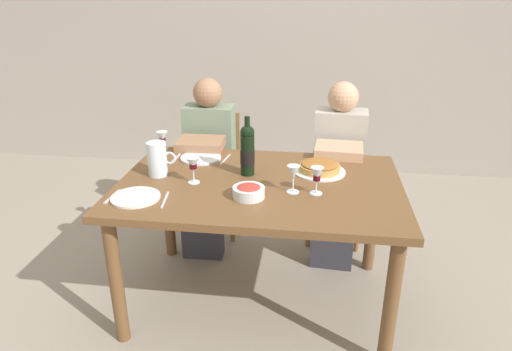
{
  "coord_description": "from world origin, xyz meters",
  "views": [
    {
      "loc": [
        0.28,
        -2.21,
        1.73
      ],
      "look_at": [
        -0.02,
        -0.03,
        0.81
      ],
      "focal_mm": 32.02,
      "sensor_mm": 36.0,
      "label": 1
    }
  ],
  "objects_px": {
    "water_pitcher": "(158,161)",
    "wine_glass_centre": "(317,176)",
    "wine_glass_left_diner": "(162,138)",
    "chair_left": "(214,164)",
    "baked_tart": "(320,168)",
    "diner_right": "(338,167)",
    "wine_glass_spare": "(293,174)",
    "wine_bottle": "(247,150)",
    "dinner_plate_right_setting": "(136,197)",
    "dinner_plate_left_setting": "(201,158)",
    "chair_right": "(338,171)",
    "dining_table": "(260,198)",
    "wine_glass_right_diner": "(193,164)",
    "diner_left": "(207,161)",
    "salad_bowl": "(249,191)"
  },
  "relations": [
    {
      "from": "wine_glass_left_diner",
      "to": "chair_left",
      "type": "distance_m",
      "value": 0.67
    },
    {
      "from": "chair_right",
      "to": "wine_glass_right_diner",
      "type": "bearing_deg",
      "value": 53.23
    },
    {
      "from": "baked_tart",
      "to": "wine_glass_right_diner",
      "type": "height_order",
      "value": "wine_glass_right_diner"
    },
    {
      "from": "dining_table",
      "to": "chair_right",
      "type": "xyz_separation_m",
      "value": [
        0.46,
        0.88,
        -0.17
      ]
    },
    {
      "from": "wine_glass_spare",
      "to": "dinner_plate_right_setting",
      "type": "relative_size",
      "value": 0.59
    },
    {
      "from": "wine_glass_centre",
      "to": "dinner_plate_left_setting",
      "type": "height_order",
      "value": "wine_glass_centre"
    },
    {
      "from": "baked_tart",
      "to": "dinner_plate_left_setting",
      "type": "height_order",
      "value": "baked_tart"
    },
    {
      "from": "chair_right",
      "to": "diner_left",
      "type": "bearing_deg",
      "value": 18.19
    },
    {
      "from": "water_pitcher",
      "to": "wine_bottle",
      "type": "bearing_deg",
      "value": 9.25
    },
    {
      "from": "water_pitcher",
      "to": "diner_left",
      "type": "height_order",
      "value": "diner_left"
    },
    {
      "from": "wine_glass_centre",
      "to": "wine_glass_right_diner",
      "type": "bearing_deg",
      "value": 175.35
    },
    {
      "from": "chair_left",
      "to": "chair_right",
      "type": "distance_m",
      "value": 0.91
    },
    {
      "from": "diner_right",
      "to": "wine_glass_spare",
      "type": "bearing_deg",
      "value": 74.72
    },
    {
      "from": "wine_glass_left_diner",
      "to": "diner_right",
      "type": "distance_m",
      "value": 1.15
    },
    {
      "from": "wine_glass_right_diner",
      "to": "chair_right",
      "type": "bearing_deg",
      "value": 49.48
    },
    {
      "from": "wine_glass_left_diner",
      "to": "dinner_plate_left_setting",
      "type": "distance_m",
      "value": 0.27
    },
    {
      "from": "wine_glass_spare",
      "to": "diner_right",
      "type": "bearing_deg",
      "value": 70.97
    },
    {
      "from": "dining_table",
      "to": "dinner_plate_left_setting",
      "type": "relative_size",
      "value": 6.12
    },
    {
      "from": "wine_glass_right_diner",
      "to": "dinner_plate_right_setting",
      "type": "distance_m",
      "value": 0.34
    },
    {
      "from": "dining_table",
      "to": "diner_right",
      "type": "xyz_separation_m",
      "value": [
        0.44,
        0.65,
        -0.05
      ]
    },
    {
      "from": "wine_glass_centre",
      "to": "chair_right",
      "type": "distance_m",
      "value": 1.06
    },
    {
      "from": "diner_left",
      "to": "diner_right",
      "type": "xyz_separation_m",
      "value": [
        0.89,
        -0.0,
        0.0
      ]
    },
    {
      "from": "salad_bowl",
      "to": "wine_glass_spare",
      "type": "bearing_deg",
      "value": 22.79
    },
    {
      "from": "water_pitcher",
      "to": "dinner_plate_left_setting",
      "type": "xyz_separation_m",
      "value": [
        0.17,
        0.28,
        -0.08
      ]
    },
    {
      "from": "diner_left",
      "to": "wine_glass_spare",
      "type": "bearing_deg",
      "value": 128.31
    },
    {
      "from": "wine_glass_spare",
      "to": "diner_right",
      "type": "height_order",
      "value": "diner_right"
    },
    {
      "from": "wine_glass_right_diner",
      "to": "diner_right",
      "type": "distance_m",
      "value": 1.08
    },
    {
      "from": "baked_tart",
      "to": "diner_right",
      "type": "distance_m",
      "value": 0.51
    },
    {
      "from": "baked_tart",
      "to": "chair_left",
      "type": "height_order",
      "value": "chair_left"
    },
    {
      "from": "wine_bottle",
      "to": "chair_right",
      "type": "relative_size",
      "value": 0.38
    },
    {
      "from": "wine_glass_centre",
      "to": "wine_glass_spare",
      "type": "bearing_deg",
      "value": 179.8
    },
    {
      "from": "wine_glass_left_diner",
      "to": "salad_bowl",
      "type": "bearing_deg",
      "value": -41.86
    },
    {
      "from": "wine_glass_left_diner",
      "to": "chair_right",
      "type": "relative_size",
      "value": 0.17
    },
    {
      "from": "salad_bowl",
      "to": "wine_glass_centre",
      "type": "xyz_separation_m",
      "value": [
        0.33,
        0.09,
        0.06
      ]
    },
    {
      "from": "wine_glass_left_diner",
      "to": "wine_glass_centre",
      "type": "distance_m",
      "value": 1.06
    },
    {
      "from": "wine_bottle",
      "to": "dinner_plate_right_setting",
      "type": "height_order",
      "value": "wine_bottle"
    },
    {
      "from": "dining_table",
      "to": "wine_glass_centre",
      "type": "bearing_deg",
      "value": -19.31
    },
    {
      "from": "dining_table",
      "to": "wine_glass_left_diner",
      "type": "distance_m",
      "value": 0.77
    },
    {
      "from": "wine_glass_right_diner",
      "to": "dinner_plate_right_setting",
      "type": "relative_size",
      "value": 0.59
    },
    {
      "from": "wine_glass_spare",
      "to": "baked_tart",
      "type": "bearing_deg",
      "value": 65.3
    },
    {
      "from": "wine_bottle",
      "to": "dinner_plate_left_setting",
      "type": "xyz_separation_m",
      "value": [
        -0.32,
        0.2,
        -0.14
      ]
    },
    {
      "from": "water_pitcher",
      "to": "wine_glass_centre",
      "type": "height_order",
      "value": "water_pitcher"
    },
    {
      "from": "salad_bowl",
      "to": "dinner_plate_right_setting",
      "type": "relative_size",
      "value": 0.66
    },
    {
      "from": "wine_glass_spare",
      "to": "diner_right",
      "type": "distance_m",
      "value": 0.83
    },
    {
      "from": "wine_bottle",
      "to": "wine_glass_right_diner",
      "type": "bearing_deg",
      "value": -149.63
    },
    {
      "from": "water_pitcher",
      "to": "wine_glass_left_diner",
      "type": "bearing_deg",
      "value": 103.83
    },
    {
      "from": "wine_glass_left_diner",
      "to": "diner_left",
      "type": "distance_m",
      "value": 0.43
    },
    {
      "from": "dinner_plate_right_setting",
      "to": "diner_right",
      "type": "height_order",
      "value": "diner_right"
    },
    {
      "from": "wine_glass_right_diner",
      "to": "wine_glass_spare",
      "type": "xyz_separation_m",
      "value": [
        0.53,
        -0.05,
        -0.0
      ]
    },
    {
      "from": "salad_bowl",
      "to": "diner_left",
      "type": "bearing_deg",
      "value": 116.28
    }
  ]
}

